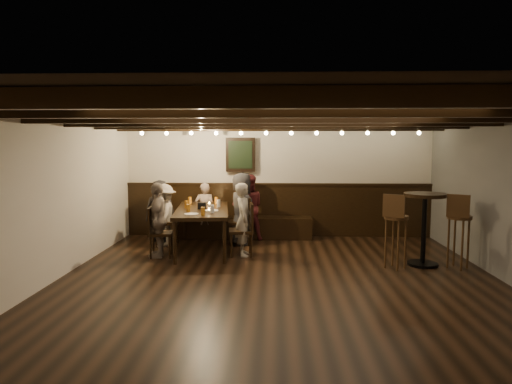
{
  "coord_description": "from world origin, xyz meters",
  "views": [
    {
      "loc": [
        -0.07,
        -6.25,
        1.98
      ],
      "look_at": [
        -0.39,
        1.3,
        1.18
      ],
      "focal_mm": 32.0,
      "sensor_mm": 36.0,
      "label": 1
    }
  ],
  "objects_px": {
    "chair_left_near": "(167,230)",
    "chair_left_far": "(160,242)",
    "person_bench_right": "(248,207)",
    "high_top_table": "(424,218)",
    "person_right_near": "(242,209)",
    "bar_stool_right": "(458,241)",
    "person_bench_left": "(160,210)",
    "person_left_far": "(158,220)",
    "bar_stool_left": "(396,241)",
    "person_left_near": "(165,215)",
    "dining_table": "(202,212)",
    "chair_right_near": "(240,230)",
    "person_bench_centre": "(205,211)",
    "chair_right_far": "(242,240)",
    "person_right_far": "(244,219)"
  },
  "relations": [
    {
      "from": "dining_table",
      "to": "bar_stool_left",
      "type": "bearing_deg",
      "value": -25.2
    },
    {
      "from": "person_left_near",
      "to": "person_right_near",
      "type": "height_order",
      "value": "person_right_near"
    },
    {
      "from": "chair_left_near",
      "to": "person_left_near",
      "type": "relative_size",
      "value": 0.81
    },
    {
      "from": "chair_left_near",
      "to": "person_bench_right",
      "type": "relative_size",
      "value": 0.72
    },
    {
      "from": "person_right_near",
      "to": "bar_stool_right",
      "type": "xyz_separation_m",
      "value": [
        3.57,
        -1.59,
        -0.26
      ]
    },
    {
      "from": "person_bench_right",
      "to": "person_left_near",
      "type": "bearing_deg",
      "value": 15.26
    },
    {
      "from": "person_right_far",
      "to": "person_bench_right",
      "type": "bearing_deg",
      "value": -6.34
    },
    {
      "from": "person_bench_centre",
      "to": "person_bench_left",
      "type": "bearing_deg",
      "value": 9.46
    },
    {
      "from": "chair_left_far",
      "to": "person_bench_right",
      "type": "xyz_separation_m",
      "value": [
        1.46,
        1.52,
        0.41
      ]
    },
    {
      "from": "person_bench_right",
      "to": "person_right_far",
      "type": "relative_size",
      "value": 1.05
    },
    {
      "from": "dining_table",
      "to": "high_top_table",
      "type": "height_order",
      "value": "high_top_table"
    },
    {
      "from": "chair_right_near",
      "to": "person_left_near",
      "type": "height_order",
      "value": "person_left_near"
    },
    {
      "from": "high_top_table",
      "to": "bar_stool_right",
      "type": "bearing_deg",
      "value": -17.42
    },
    {
      "from": "person_left_near",
      "to": "person_left_far",
      "type": "xyz_separation_m",
      "value": [
        0.1,
        -0.89,
        0.05
      ]
    },
    {
      "from": "chair_left_near",
      "to": "bar_stool_right",
      "type": "bearing_deg",
      "value": 67.77
    },
    {
      "from": "person_bench_left",
      "to": "high_top_table",
      "type": "bearing_deg",
      "value": 153.97
    },
    {
      "from": "chair_right_far",
      "to": "bar_stool_right",
      "type": "bearing_deg",
      "value": -107.59
    },
    {
      "from": "person_right_near",
      "to": "high_top_table",
      "type": "bearing_deg",
      "value": -121.44
    },
    {
      "from": "chair_left_far",
      "to": "chair_right_far",
      "type": "bearing_deg",
      "value": 90.0
    },
    {
      "from": "person_right_near",
      "to": "bar_stool_left",
      "type": "height_order",
      "value": "person_right_near"
    },
    {
      "from": "person_bench_right",
      "to": "person_right_far",
      "type": "height_order",
      "value": "person_bench_right"
    },
    {
      "from": "person_bench_left",
      "to": "bar_stool_right",
      "type": "distance_m",
      "value": 5.58
    },
    {
      "from": "chair_left_near",
      "to": "bar_stool_right",
      "type": "relative_size",
      "value": 0.81
    },
    {
      "from": "person_left_near",
      "to": "high_top_table",
      "type": "height_order",
      "value": "person_left_near"
    },
    {
      "from": "chair_left_far",
      "to": "high_top_table",
      "type": "bearing_deg",
      "value": 78.74
    },
    {
      "from": "chair_right_far",
      "to": "person_left_far",
      "type": "distance_m",
      "value": 1.52
    },
    {
      "from": "chair_right_far",
      "to": "person_right_near",
      "type": "relative_size",
      "value": 0.66
    },
    {
      "from": "dining_table",
      "to": "high_top_table",
      "type": "distance_m",
      "value": 3.87
    },
    {
      "from": "person_left_far",
      "to": "bar_stool_right",
      "type": "height_order",
      "value": "person_left_far"
    },
    {
      "from": "person_bench_right",
      "to": "high_top_table",
      "type": "xyz_separation_m",
      "value": [
        2.97,
        -1.9,
        0.1
      ]
    },
    {
      "from": "chair_right_far",
      "to": "person_bench_left",
      "type": "distance_m",
      "value": 2.14
    },
    {
      "from": "chair_right_near",
      "to": "person_bench_centre",
      "type": "relative_size",
      "value": 0.8
    },
    {
      "from": "person_bench_left",
      "to": "person_right_near",
      "type": "relative_size",
      "value": 0.88
    },
    {
      "from": "chair_left_near",
      "to": "chair_left_far",
      "type": "height_order",
      "value": "chair_left_near"
    },
    {
      "from": "chair_left_far",
      "to": "chair_right_far",
      "type": "relative_size",
      "value": 0.95
    },
    {
      "from": "chair_left_far",
      "to": "person_right_far",
      "type": "bearing_deg",
      "value": 90.0
    },
    {
      "from": "dining_table",
      "to": "chair_right_far",
      "type": "relative_size",
      "value": 2.34
    },
    {
      "from": "person_bench_centre",
      "to": "high_top_table",
      "type": "xyz_separation_m",
      "value": [
        3.88,
        -1.95,
        0.19
      ]
    },
    {
      "from": "high_top_table",
      "to": "person_bench_right",
      "type": "bearing_deg",
      "value": 147.36
    },
    {
      "from": "person_bench_right",
      "to": "person_right_near",
      "type": "relative_size",
      "value": 0.96
    },
    {
      "from": "chair_right_near",
      "to": "person_right_near",
      "type": "xyz_separation_m",
      "value": [
        0.03,
        0.0,
        0.42
      ]
    },
    {
      "from": "person_left_near",
      "to": "bar_stool_right",
      "type": "height_order",
      "value": "person_left_near"
    },
    {
      "from": "chair_left_far",
      "to": "person_left_near",
      "type": "relative_size",
      "value": 0.73
    },
    {
      "from": "dining_table",
      "to": "chair_left_far",
      "type": "height_order",
      "value": "chair_left_far"
    },
    {
      "from": "person_bench_centre",
      "to": "bar_stool_left",
      "type": "bearing_deg",
      "value": 141.09
    },
    {
      "from": "bar_stool_right",
      "to": "person_left_far",
      "type": "bearing_deg",
      "value": -155.86
    },
    {
      "from": "person_left_far",
      "to": "bar_stool_left",
      "type": "relative_size",
      "value": 1.09
    },
    {
      "from": "person_bench_right",
      "to": "person_bench_centre",
      "type": "bearing_deg",
      "value": -9.46
    },
    {
      "from": "person_left_far",
      "to": "bar_stool_left",
      "type": "bearing_deg",
      "value": 75.27
    },
    {
      "from": "person_right_near",
      "to": "person_right_far",
      "type": "bearing_deg",
      "value": -180.0
    }
  ]
}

